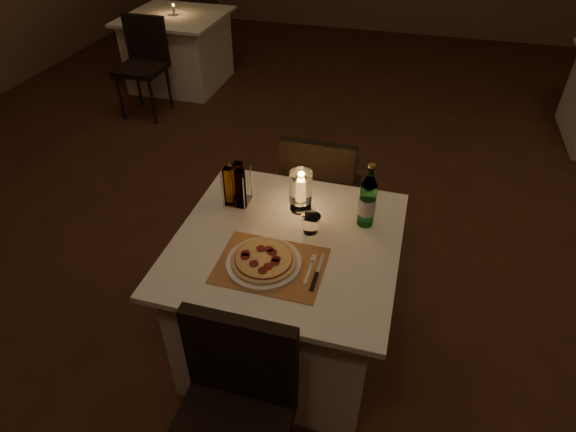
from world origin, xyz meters
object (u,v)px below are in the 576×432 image
(water_bottle, at_px, (367,201))
(neighbor_table_left, at_px, (179,50))
(chair_near, at_px, (233,404))
(main_table, at_px, (287,296))
(plate, at_px, (264,262))
(tumbler, at_px, (311,224))
(hurricane_candle, at_px, (301,188))
(pizza, at_px, (264,260))
(chair_far, at_px, (320,188))

(water_bottle, distance_m, neighbor_table_left, 3.81)
(water_bottle, bearing_deg, chair_near, -109.10)
(main_table, bearing_deg, plate, -105.52)
(chair_near, distance_m, tumbler, 0.84)
(hurricane_candle, bearing_deg, water_bottle, -5.43)
(chair_near, relative_size, plate, 2.81)
(pizza, height_order, tumbler, tumbler)
(pizza, relative_size, water_bottle, 0.87)
(plate, distance_m, neighbor_table_left, 3.90)
(tumbler, bearing_deg, neighbor_table_left, 125.62)
(plate, relative_size, pizza, 1.14)
(plate, distance_m, hurricane_candle, 0.44)
(chair_near, bearing_deg, main_table, 90.00)
(chair_near, height_order, pizza, chair_near)
(chair_far, distance_m, plate, 0.92)
(water_bottle, bearing_deg, pizza, -133.49)
(main_table, distance_m, pizza, 0.44)
(main_table, bearing_deg, chair_near, -90.00)
(main_table, height_order, hurricane_candle, hurricane_candle)
(plate, relative_size, water_bottle, 0.99)
(chair_near, relative_size, pizza, 3.21)
(tumbler, relative_size, water_bottle, 0.28)
(water_bottle, bearing_deg, hurricane_candle, 174.57)
(main_table, xyz_separation_m, water_bottle, (0.32, 0.21, 0.50))
(chair_far, xyz_separation_m, tumbler, (0.09, -0.63, 0.24))
(main_table, height_order, chair_far, chair_far)
(tumbler, distance_m, water_bottle, 0.28)
(chair_near, height_order, hurricane_candle, hurricane_candle)
(main_table, xyz_separation_m, neighbor_table_left, (-2.09, 3.12, 0.00))
(plate, distance_m, water_bottle, 0.55)
(main_table, bearing_deg, hurricane_candle, 89.62)
(chair_far, relative_size, tumbler, 10.12)
(chair_far, height_order, pizza, chair_far)
(plate, bearing_deg, main_table, 74.48)
(plate, xyz_separation_m, tumbler, (0.14, 0.27, 0.03))
(pizza, bearing_deg, plate, 48.68)
(hurricane_candle, bearing_deg, chair_near, -90.10)
(water_bottle, bearing_deg, tumbler, -151.88)
(tumbler, bearing_deg, plate, -117.47)
(main_table, xyz_separation_m, tumbler, (0.09, 0.09, 0.41))
(chair_near, bearing_deg, hurricane_candle, 89.90)
(chair_far, relative_size, water_bottle, 2.79)
(plate, xyz_separation_m, hurricane_candle, (0.05, 0.42, 0.11))
(hurricane_candle, height_order, neighbor_table_left, hurricane_candle)
(chair_near, bearing_deg, water_bottle, 70.90)
(main_table, relative_size, chair_near, 1.11)
(pizza, bearing_deg, tumbler, 62.52)
(hurricane_candle, bearing_deg, pizza, -97.01)
(chair_near, height_order, chair_far, same)
(hurricane_candle, distance_m, neighbor_table_left, 3.59)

